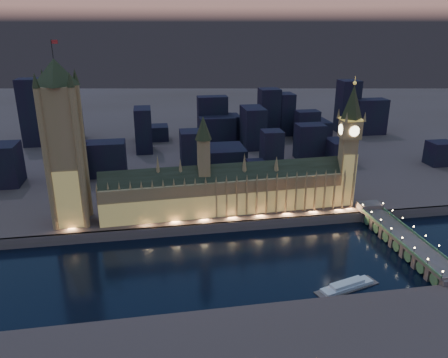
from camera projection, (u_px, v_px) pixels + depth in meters
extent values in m
plane|color=black|center=(230.00, 259.00, 295.79)|extent=(2000.00, 2000.00, 0.00)
cube|color=#47342E|center=(177.00, 110.00, 776.54)|extent=(2000.00, 960.00, 8.00)
cube|color=#554C42|center=(221.00, 227.00, 332.44)|extent=(2000.00, 2.50, 8.00)
cube|color=olive|center=(229.00, 195.00, 347.47)|extent=(200.67, 28.58, 28.00)
cube|color=tan|center=(232.00, 205.00, 339.66)|extent=(200.00, 0.50, 18.00)
cube|color=black|center=(229.00, 174.00, 341.70)|extent=(200.51, 24.85, 16.26)
cube|color=olive|center=(204.00, 160.00, 334.11)|extent=(9.00, 9.00, 32.00)
cone|color=#2C331E|center=(203.00, 128.00, 325.63)|extent=(13.00, 13.00, 18.00)
cube|color=olive|center=(99.00, 208.00, 321.69)|extent=(1.20, 1.20, 28.00)
cone|color=olive|center=(96.00, 187.00, 316.48)|extent=(2.00, 2.00, 6.00)
cube|color=olive|center=(110.00, 208.00, 322.96)|extent=(1.20, 1.20, 28.00)
cone|color=olive|center=(108.00, 186.00, 317.76)|extent=(2.00, 2.00, 6.00)
cube|color=olive|center=(121.00, 207.00, 324.24)|extent=(1.20, 1.20, 28.00)
cone|color=olive|center=(119.00, 185.00, 319.03)|extent=(2.00, 2.00, 6.00)
cube|color=olive|center=(132.00, 206.00, 325.52)|extent=(1.20, 1.20, 28.00)
cone|color=olive|center=(130.00, 185.00, 320.31)|extent=(2.00, 2.00, 6.00)
cube|color=olive|center=(143.00, 205.00, 326.79)|extent=(1.20, 1.20, 28.00)
cone|color=olive|center=(141.00, 184.00, 321.58)|extent=(2.00, 2.00, 6.00)
cube|color=olive|center=(153.00, 205.00, 328.07)|extent=(1.20, 1.20, 28.00)
cone|color=olive|center=(152.00, 183.00, 322.86)|extent=(2.00, 2.00, 6.00)
cube|color=olive|center=(164.00, 204.00, 329.35)|extent=(1.20, 1.20, 28.00)
cone|color=olive|center=(163.00, 183.00, 324.14)|extent=(2.00, 2.00, 6.00)
cube|color=olive|center=(175.00, 203.00, 330.62)|extent=(1.20, 1.20, 28.00)
cone|color=olive|center=(174.00, 182.00, 325.41)|extent=(2.00, 2.00, 6.00)
cube|color=olive|center=(185.00, 203.00, 331.90)|extent=(1.20, 1.20, 28.00)
cone|color=olive|center=(184.00, 181.00, 326.69)|extent=(2.00, 2.00, 6.00)
cube|color=olive|center=(196.00, 202.00, 333.17)|extent=(1.20, 1.20, 28.00)
cone|color=olive|center=(195.00, 181.00, 327.97)|extent=(2.00, 2.00, 6.00)
cube|color=olive|center=(206.00, 201.00, 334.45)|extent=(1.20, 1.20, 28.00)
cone|color=olive|center=(206.00, 180.00, 329.24)|extent=(2.00, 2.00, 6.00)
cube|color=olive|center=(216.00, 201.00, 335.73)|extent=(1.20, 1.20, 28.00)
cone|color=olive|center=(216.00, 180.00, 330.52)|extent=(2.00, 2.00, 6.00)
cube|color=olive|center=(227.00, 200.00, 337.00)|extent=(1.20, 1.20, 28.00)
cone|color=olive|center=(226.00, 179.00, 331.80)|extent=(2.00, 2.00, 6.00)
cube|color=olive|center=(237.00, 199.00, 338.28)|extent=(1.20, 1.20, 28.00)
cone|color=olive|center=(237.00, 178.00, 333.07)|extent=(2.00, 2.00, 6.00)
cube|color=olive|center=(247.00, 199.00, 339.56)|extent=(1.20, 1.20, 28.00)
cone|color=olive|center=(247.00, 178.00, 334.35)|extent=(2.00, 2.00, 6.00)
cube|color=olive|center=(257.00, 198.00, 340.83)|extent=(1.20, 1.20, 28.00)
cone|color=olive|center=(257.00, 177.00, 335.62)|extent=(2.00, 2.00, 6.00)
cube|color=olive|center=(267.00, 197.00, 342.11)|extent=(1.20, 1.20, 28.00)
cone|color=olive|center=(267.00, 177.00, 336.90)|extent=(2.00, 2.00, 6.00)
cube|color=olive|center=(277.00, 197.00, 343.39)|extent=(1.20, 1.20, 28.00)
cone|color=olive|center=(277.00, 176.00, 338.18)|extent=(2.00, 2.00, 6.00)
cube|color=olive|center=(286.00, 196.00, 344.66)|extent=(1.20, 1.20, 28.00)
cone|color=olive|center=(287.00, 175.00, 339.45)|extent=(2.00, 2.00, 6.00)
cube|color=olive|center=(296.00, 195.00, 345.94)|extent=(1.20, 1.20, 28.00)
cone|color=olive|center=(297.00, 175.00, 340.73)|extent=(2.00, 2.00, 6.00)
cube|color=olive|center=(306.00, 195.00, 347.21)|extent=(1.20, 1.20, 28.00)
cone|color=olive|center=(307.00, 174.00, 342.01)|extent=(2.00, 2.00, 6.00)
cube|color=olive|center=(315.00, 194.00, 348.49)|extent=(1.20, 1.20, 28.00)
cone|color=olive|center=(316.00, 174.00, 343.28)|extent=(2.00, 2.00, 6.00)
cube|color=olive|center=(325.00, 193.00, 349.77)|extent=(1.20, 1.20, 28.00)
cone|color=olive|center=(326.00, 173.00, 344.56)|extent=(2.00, 2.00, 6.00)
cube|color=olive|center=(334.00, 193.00, 351.04)|extent=(1.20, 1.20, 28.00)
cone|color=olive|center=(336.00, 173.00, 345.84)|extent=(2.00, 2.00, 6.00)
cube|color=olive|center=(343.00, 192.00, 352.32)|extent=(1.20, 1.20, 28.00)
cone|color=olive|center=(345.00, 172.00, 347.11)|extent=(2.00, 2.00, 6.00)
cube|color=olive|center=(353.00, 192.00, 353.60)|extent=(1.20, 1.20, 28.00)
cone|color=olive|center=(355.00, 171.00, 348.39)|extent=(2.00, 2.00, 6.00)
cone|color=olive|center=(158.00, 166.00, 329.54)|extent=(4.40, 4.40, 18.00)
cone|color=olive|center=(180.00, 167.00, 332.93)|extent=(4.40, 4.40, 14.00)
cone|color=olive|center=(244.00, 163.00, 340.57)|extent=(4.40, 4.40, 16.00)
cone|color=olive|center=(276.00, 163.00, 345.39)|extent=(4.40, 4.40, 12.00)
cube|color=olive|center=(66.00, 157.00, 315.60)|extent=(22.43, 22.43, 102.64)
cube|color=tan|center=(68.00, 200.00, 315.16)|extent=(22.00, 0.50, 44.00)
cone|color=#2C331E|center=(55.00, 72.00, 295.15)|extent=(31.68, 31.68, 18.00)
cylinder|color=black|center=(52.00, 49.00, 290.06)|extent=(0.50, 0.50, 12.00)
cube|color=red|center=(55.00, 42.00, 288.89)|extent=(4.00, 0.15, 2.50)
cylinder|color=olive|center=(47.00, 163.00, 303.65)|extent=(4.40, 4.40, 102.64)
cone|color=#2C331E|center=(35.00, 80.00, 284.55)|extent=(5.20, 5.20, 10.00)
cylinder|color=olive|center=(53.00, 154.00, 324.05)|extent=(4.40, 4.40, 102.64)
cone|color=#2C331E|center=(42.00, 76.00, 304.95)|extent=(5.20, 5.20, 10.00)
cylinder|color=olive|center=(80.00, 161.00, 307.16)|extent=(4.40, 4.40, 102.64)
cone|color=#2C331E|center=(70.00, 80.00, 288.06)|extent=(5.20, 5.20, 10.00)
cylinder|color=olive|center=(84.00, 152.00, 327.56)|extent=(4.40, 4.40, 102.64)
cone|color=#2C331E|center=(75.00, 76.00, 308.46)|extent=(5.20, 5.20, 10.00)
cube|color=olive|center=(346.00, 171.00, 358.26)|extent=(13.31, 13.31, 56.22)
cube|color=tan|center=(349.00, 181.00, 354.58)|extent=(12.00, 0.50, 44.00)
cube|color=olive|center=(350.00, 129.00, 346.26)|extent=(15.00, 15.00, 14.54)
cube|color=#F2C64C|center=(351.00, 119.00, 343.59)|extent=(15.75, 15.75, 1.20)
cone|color=#2C331E|center=(353.00, 102.00, 338.98)|extent=(18.00, 18.00, 26.00)
sphere|color=#F2C64C|center=(355.00, 83.00, 334.06)|extent=(2.80, 2.80, 2.80)
cylinder|color=#F2C64C|center=(355.00, 80.00, 333.21)|extent=(0.40, 0.40, 5.00)
cylinder|color=#FFF2BF|center=(355.00, 131.00, 339.07)|extent=(8.40, 0.50, 8.40)
cylinder|color=#FFF2BF|center=(346.00, 127.00, 353.44)|extent=(8.40, 0.50, 8.40)
cylinder|color=#FFF2BF|center=(341.00, 129.00, 345.02)|extent=(0.50, 8.40, 8.40)
cylinder|color=#FFF2BF|center=(359.00, 129.00, 347.50)|extent=(0.50, 8.40, 8.40)
cone|color=olive|center=(347.00, 117.00, 334.29)|extent=(2.60, 2.60, 8.00)
cone|color=olive|center=(339.00, 113.00, 348.19)|extent=(2.60, 2.60, 8.00)
cone|color=olive|center=(365.00, 117.00, 336.68)|extent=(2.60, 2.60, 8.00)
cone|color=olive|center=(356.00, 113.00, 350.59)|extent=(2.60, 2.60, 8.00)
cube|color=#554C42|center=(407.00, 239.00, 302.93)|extent=(18.14, 100.00, 1.60)
cube|color=#3F6542|center=(396.00, 238.00, 301.07)|extent=(0.80, 100.00, 1.60)
cube|color=#3F6542|center=(419.00, 236.00, 303.83)|extent=(0.80, 100.00, 1.60)
cube|color=#554C42|center=(369.00, 209.00, 354.17)|extent=(18.14, 12.00, 9.50)
cylinder|color=black|center=(442.00, 275.00, 254.10)|extent=(0.30, 0.30, 4.40)
sphere|color=#FFD88C|center=(443.00, 271.00, 253.32)|extent=(1.00, 1.00, 1.00)
cube|color=#554C42|center=(438.00, 273.00, 271.56)|extent=(16.33, 4.00, 9.50)
cylinder|color=black|center=(427.00, 262.00, 267.35)|extent=(0.30, 0.30, 4.40)
sphere|color=#FFD88C|center=(428.00, 259.00, 266.57)|extent=(1.00, 1.00, 1.00)
cube|color=#554C42|center=(424.00, 261.00, 284.81)|extent=(16.33, 4.00, 9.50)
cylinder|color=black|center=(414.00, 251.00, 280.59)|extent=(0.30, 0.30, 4.40)
sphere|color=#FFD88C|center=(415.00, 248.00, 279.81)|extent=(1.00, 1.00, 1.00)
cylinder|color=black|center=(438.00, 249.00, 283.36)|extent=(0.30, 0.30, 4.40)
sphere|color=#FFD88C|center=(439.00, 246.00, 282.58)|extent=(1.00, 1.00, 1.00)
cube|color=#554C42|center=(412.00, 251.00, 298.05)|extent=(16.33, 4.00, 9.50)
cylinder|color=black|center=(402.00, 241.00, 293.84)|extent=(0.30, 0.30, 4.40)
sphere|color=#FFD88C|center=(402.00, 238.00, 293.06)|extent=(1.00, 1.00, 1.00)
cylinder|color=black|center=(425.00, 239.00, 296.60)|extent=(0.30, 0.30, 4.40)
sphere|color=#FFD88C|center=(426.00, 236.00, 295.82)|extent=(1.00, 1.00, 1.00)
cube|color=#554C42|center=(401.00, 241.00, 311.29)|extent=(16.33, 4.00, 9.50)
cylinder|color=black|center=(391.00, 231.00, 307.08)|extent=(0.30, 0.30, 4.40)
sphere|color=#FFD88C|center=(391.00, 228.00, 306.30)|extent=(1.00, 1.00, 1.00)
cylinder|color=black|center=(413.00, 229.00, 309.85)|extent=(0.30, 0.30, 4.40)
sphere|color=#FFD88C|center=(414.00, 226.00, 309.07)|extent=(1.00, 1.00, 1.00)
cube|color=#554C42|center=(390.00, 232.00, 324.54)|extent=(16.33, 4.00, 9.50)
cylinder|color=black|center=(381.00, 223.00, 320.32)|extent=(0.30, 0.30, 4.40)
sphere|color=#FFD88C|center=(381.00, 220.00, 319.54)|extent=(1.00, 1.00, 1.00)
cylinder|color=black|center=(402.00, 221.00, 323.09)|extent=(0.30, 0.30, 4.40)
sphere|color=#FFD88C|center=(403.00, 218.00, 322.31)|extent=(1.00, 1.00, 1.00)
cube|color=#554C42|center=(380.00, 224.00, 337.78)|extent=(16.33, 4.00, 9.50)
cylinder|color=black|center=(371.00, 215.00, 333.57)|extent=(0.30, 0.30, 4.40)
sphere|color=#FFD88C|center=(372.00, 212.00, 332.79)|extent=(1.00, 1.00, 1.00)
cylinder|color=black|center=(392.00, 213.00, 336.34)|extent=(0.30, 0.30, 4.40)
sphere|color=#FFD88C|center=(393.00, 210.00, 335.56)|extent=(1.00, 1.00, 1.00)
cube|color=#554C42|center=(372.00, 216.00, 351.03)|extent=(16.33, 4.00, 9.50)
cylinder|color=black|center=(363.00, 207.00, 346.81)|extent=(0.30, 0.30, 4.40)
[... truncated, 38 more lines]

